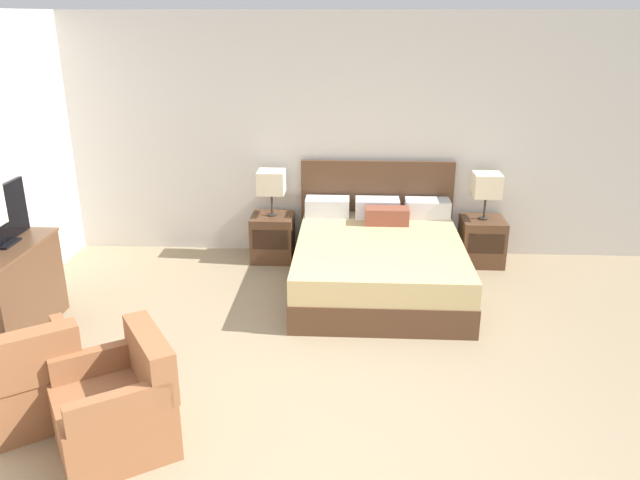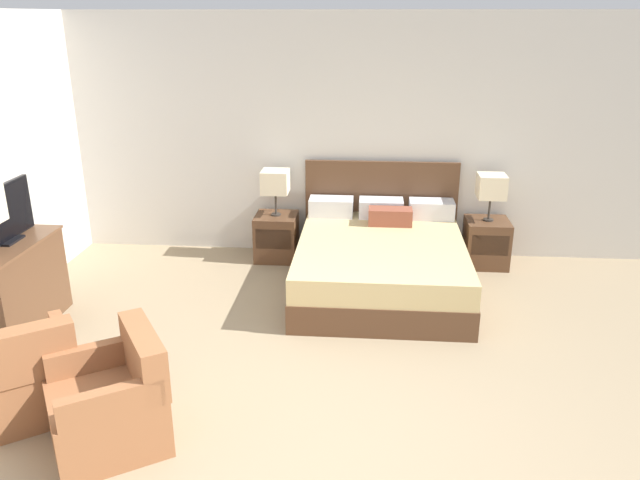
# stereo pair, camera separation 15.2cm
# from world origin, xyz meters

# --- Properties ---
(ground_plane) EXTENTS (11.41, 11.41, 0.00)m
(ground_plane) POSITION_xyz_m (0.00, 0.00, 0.00)
(ground_plane) COLOR #998466
(wall_back) EXTENTS (7.21, 0.06, 2.71)m
(wall_back) POSITION_xyz_m (0.00, 3.83, 1.35)
(wall_back) COLOR beige
(wall_back) RESTS_ON ground
(bed) EXTENTS (1.73, 2.09, 1.11)m
(bed) POSITION_xyz_m (0.52, 2.79, 0.29)
(bed) COLOR brown
(bed) RESTS_ON ground
(nightstand_left) EXTENTS (0.47, 0.47, 0.52)m
(nightstand_left) POSITION_xyz_m (-0.66, 3.51, 0.26)
(nightstand_left) COLOR brown
(nightstand_left) RESTS_ON ground
(nightstand_right) EXTENTS (0.47, 0.47, 0.52)m
(nightstand_right) POSITION_xyz_m (1.70, 3.51, 0.26)
(nightstand_right) COLOR brown
(nightstand_right) RESTS_ON ground
(table_lamp_left) EXTENTS (0.30, 0.30, 0.52)m
(table_lamp_left) POSITION_xyz_m (-0.66, 3.51, 0.90)
(table_lamp_left) COLOR #332D28
(table_lamp_left) RESTS_ON nightstand_left
(table_lamp_right) EXTENTS (0.30, 0.30, 0.52)m
(table_lamp_right) POSITION_xyz_m (1.70, 3.51, 0.90)
(table_lamp_right) COLOR #332D28
(table_lamp_right) RESTS_ON nightstand_right
(dresser) EXTENTS (0.53, 1.11, 0.81)m
(dresser) POSITION_xyz_m (-2.72, 1.59, 0.42)
(dresser) COLOR brown
(dresser) RESTS_ON ground
(tv) EXTENTS (0.18, 0.84, 0.50)m
(tv) POSITION_xyz_m (-2.72, 1.67, 1.05)
(tv) COLOR black
(tv) RESTS_ON dresser
(armchair_by_window) EXTENTS (0.95, 0.96, 0.76)m
(armchair_by_window) POSITION_xyz_m (-1.97, 0.40, 0.28)
(armchair_by_window) COLOR #935B38
(armchair_by_window) RESTS_ON ground
(armchair_companion) EXTENTS (0.95, 0.95, 0.76)m
(armchair_companion) POSITION_xyz_m (-1.23, 0.15, 0.28)
(armchair_companion) COLOR #935B38
(armchair_companion) RESTS_ON ground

